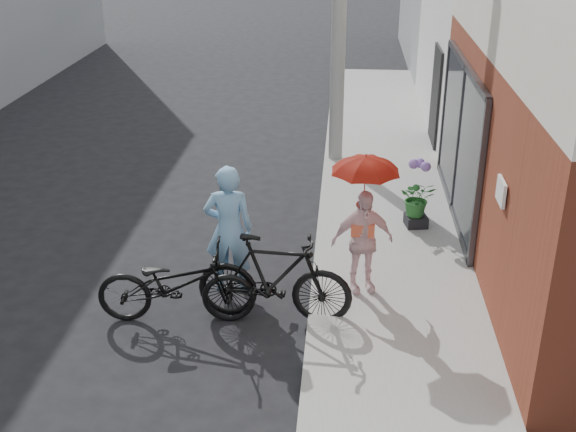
# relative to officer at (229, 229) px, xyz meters

# --- Properties ---
(ground) EXTENTS (80.00, 80.00, 0.00)m
(ground) POSITION_rel_officer_xyz_m (0.25, -0.76, -0.92)
(ground) COLOR black
(ground) RESTS_ON ground
(sidewalk) EXTENTS (2.20, 24.00, 0.12)m
(sidewalk) POSITION_rel_officer_xyz_m (2.35, 1.24, -0.86)
(sidewalk) COLOR gray
(sidewalk) RESTS_ON ground
(curb) EXTENTS (0.12, 24.00, 0.12)m
(curb) POSITION_rel_officer_xyz_m (1.19, 1.24, -0.86)
(curb) COLOR #9E9E99
(curb) RESTS_ON ground
(officer) EXTENTS (0.70, 0.49, 1.84)m
(officer) POSITION_rel_officer_xyz_m (0.00, 0.00, 0.00)
(officer) COLOR #77AAD3
(officer) RESTS_ON ground
(bike_left) EXTENTS (2.07, 0.86, 1.06)m
(bike_left) POSITION_rel_officer_xyz_m (-0.56, -0.85, -0.39)
(bike_left) COLOR black
(bike_left) RESTS_ON ground
(bike_right) EXTENTS (2.03, 0.70, 1.20)m
(bike_right) POSITION_rel_officer_xyz_m (0.69, -0.73, -0.32)
(bike_right) COLOR black
(bike_right) RESTS_ON ground
(kimono_woman) EXTENTS (0.91, 0.58, 1.45)m
(kimono_woman) POSITION_rel_officer_xyz_m (1.80, -0.06, -0.08)
(kimono_woman) COLOR silver
(kimono_woman) RESTS_ON sidewalk
(parasol) EXTENTS (0.86, 0.86, 0.76)m
(parasol) POSITION_rel_officer_xyz_m (1.80, -0.06, 1.03)
(parasol) COLOR red
(parasol) RESTS_ON kimono_woman
(planter) EXTENTS (0.39, 0.39, 0.18)m
(planter) POSITION_rel_officer_xyz_m (2.72, 2.06, -0.71)
(planter) COLOR black
(planter) RESTS_ON sidewalk
(potted_plant) EXTENTS (0.56, 0.48, 0.62)m
(potted_plant) POSITION_rel_officer_xyz_m (2.72, 2.06, -0.31)
(potted_plant) COLOR #276229
(potted_plant) RESTS_ON planter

